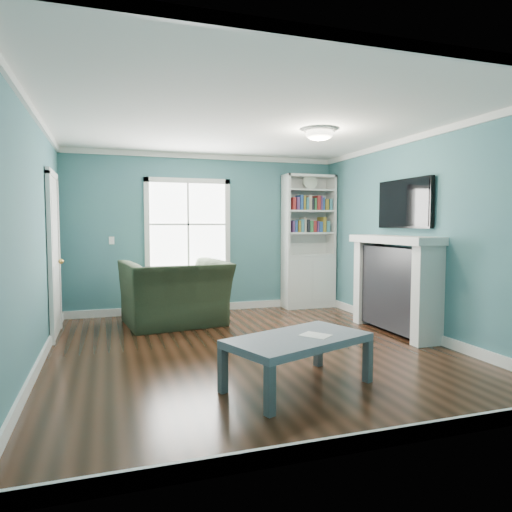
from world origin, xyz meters
name	(u,v)px	position (x,y,z in m)	size (l,w,h in m)	color
floor	(251,349)	(0.00, 0.00, 0.00)	(5.00, 5.00, 0.00)	black
room_walls	(251,213)	(0.00, 0.00, 1.58)	(5.00, 5.00, 5.00)	#3E6D7B
trim	(251,243)	(0.00, 0.00, 1.24)	(4.50, 5.00, 2.60)	white
window	(188,224)	(-0.30, 2.49, 1.45)	(1.40, 0.06, 1.50)	white
bookshelf	(308,255)	(1.77, 2.30, 0.92)	(0.90, 0.35, 2.31)	silver
fireplace	(395,286)	(2.08, 0.20, 0.64)	(0.44, 1.58, 1.30)	black
tv	(405,204)	(2.20, 0.20, 1.72)	(0.06, 1.10, 0.65)	black
door	(54,254)	(-2.22, 1.40, 1.07)	(0.12, 0.98, 2.17)	silver
ceiling_fixture	(320,133)	(0.90, 0.10, 2.55)	(0.38, 0.38, 0.15)	white
light_switch	(112,240)	(-1.50, 2.48, 1.20)	(0.08, 0.01, 0.12)	white
recliner	(175,282)	(-0.65, 1.60, 0.62)	(1.42, 0.92, 1.24)	black
coffee_table	(298,343)	(0.03, -1.29, 0.40)	(1.42, 1.10, 0.46)	#434C51
paper_sheet	(315,335)	(0.20, -1.31, 0.46)	(0.20, 0.25, 0.00)	white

